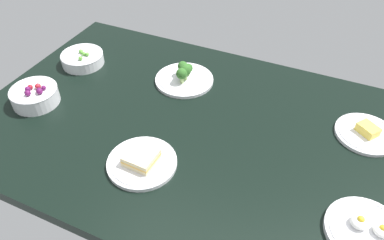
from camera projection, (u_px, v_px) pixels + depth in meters
dining_table at (192, 129)px, 119.77cm from camera, size 142.01×92.48×4.00cm
bowl_peas at (83, 58)px, 143.36cm from camera, size 16.43×16.43×5.81cm
plate_broccoli at (184, 77)px, 134.97cm from camera, size 21.64×21.64×7.70cm
bowl_berries at (35, 95)px, 124.88cm from camera, size 16.00×16.00×7.42cm
plate_sandwich at (142, 161)px, 104.92cm from camera, size 20.32×20.32×4.50cm
plate_cheese at (366, 133)px, 114.13cm from camera, size 19.00×19.00×3.94cm
plate_eggs at (366, 231)px, 88.44cm from camera, size 19.84×19.84×4.78cm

